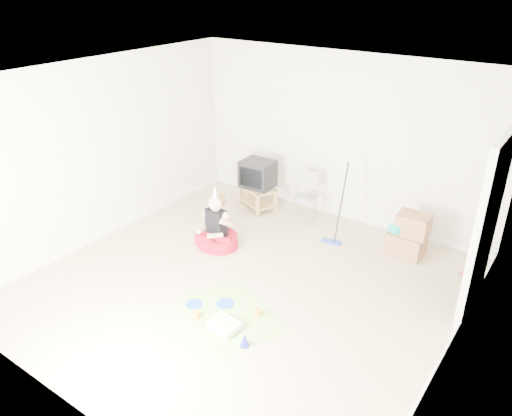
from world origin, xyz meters
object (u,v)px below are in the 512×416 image
Objects in this scene: crt_tv at (258,174)px; seated_woman at (217,233)px; tv_stand at (258,195)px; cardboard_boxes at (408,235)px; birthday_cake at (224,326)px; folding_chair at (305,198)px.

seated_woman is at bearing -82.23° from crt_tv.
cardboard_boxes reaches higher than tv_stand.
tv_stand is 3.16m from birthday_cake.
tv_stand is 1.39m from seated_woman.
birthday_cake is (1.50, -2.77, -0.20)m from tv_stand.
cardboard_boxes is at bearing -0.38° from tv_stand.
tv_stand is at bearing 87.84° from crt_tv.
birthday_cake is (1.50, -2.77, -0.58)m from crt_tv.
folding_chair is 2.93m from birthday_cake.
tv_stand is at bearing -175.92° from folding_chair.
birthday_cake is at bearing -61.60° from tv_stand.
folding_chair is 1.27× the size of cardboard_boxes.
crt_tv reaches higher than birthday_cake.
seated_woman is at bearing 131.84° from birthday_cake.
crt_tv reaches higher than tv_stand.
crt_tv is 3.21m from birthday_cake.
birthday_cake is (1.26, -1.41, -0.16)m from seated_woman.
crt_tv reaches higher than cardboard_boxes.
cardboard_boxes is (2.58, -0.02, -0.32)m from crt_tv.
cardboard_boxes is at bearing 68.70° from birthday_cake.
seated_woman is (0.24, -1.37, -0.41)m from crt_tv.
seated_woman reaches higher than birthday_cake.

